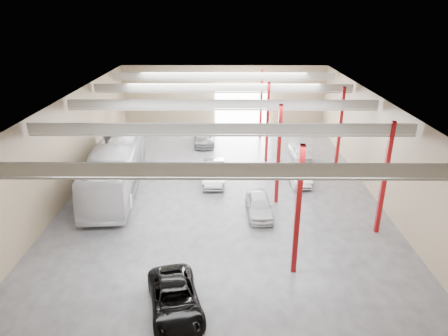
{
  "coord_description": "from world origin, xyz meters",
  "views": [
    {
      "loc": [
        0.32,
        -27.32,
        12.88
      ],
      "look_at": [
        0.11,
        -1.12,
        2.2
      ],
      "focal_mm": 32.0,
      "sensor_mm": 36.0,
      "label": 1
    }
  ],
  "objects_px": {
    "black_sedan": "(175,299)",
    "car_row_c": "(204,137)",
    "car_right_far": "(300,152)",
    "car_row_b": "(214,172)",
    "car_row_a": "(259,205)",
    "coach_bus": "(116,167)",
    "car_right_near": "(298,174)"
  },
  "relations": [
    {
      "from": "black_sedan",
      "to": "car_row_c",
      "type": "height_order",
      "value": "car_row_c"
    },
    {
      "from": "car_row_a",
      "to": "car_right_far",
      "type": "bearing_deg",
      "value": 64.48
    },
    {
      "from": "black_sedan",
      "to": "car_right_near",
      "type": "bearing_deg",
      "value": 46.83
    },
    {
      "from": "car_right_near",
      "to": "coach_bus",
      "type": "bearing_deg",
      "value": -178.31
    },
    {
      "from": "black_sedan",
      "to": "car_right_far",
      "type": "relative_size",
      "value": 1.22
    },
    {
      "from": "car_row_a",
      "to": "car_right_far",
      "type": "xyz_separation_m",
      "value": [
        4.46,
        10.52,
        -0.02
      ]
    },
    {
      "from": "car_row_a",
      "to": "car_right_near",
      "type": "bearing_deg",
      "value": 54.61
    },
    {
      "from": "car_right_far",
      "to": "car_row_c",
      "type": "bearing_deg",
      "value": 151.07
    },
    {
      "from": "coach_bus",
      "to": "car_row_b",
      "type": "relative_size",
      "value": 2.65
    },
    {
      "from": "black_sedan",
      "to": "car_right_near",
      "type": "xyz_separation_m",
      "value": [
        7.89,
        14.44,
        0.01
      ]
    },
    {
      "from": "car_row_b",
      "to": "car_right_near",
      "type": "xyz_separation_m",
      "value": [
        6.6,
        -0.06,
        -0.12
      ]
    },
    {
      "from": "car_row_c",
      "to": "car_right_far",
      "type": "bearing_deg",
      "value": -29.03
    },
    {
      "from": "car_row_b",
      "to": "car_right_near",
      "type": "bearing_deg",
      "value": -1.93
    },
    {
      "from": "car_right_near",
      "to": "car_right_far",
      "type": "height_order",
      "value": "car_right_near"
    },
    {
      "from": "car_row_c",
      "to": "coach_bus",
      "type": "bearing_deg",
      "value": -123.06
    },
    {
      "from": "car_right_near",
      "to": "black_sedan",
      "type": "bearing_deg",
      "value": -122.63
    },
    {
      "from": "coach_bus",
      "to": "car_right_near",
      "type": "distance_m",
      "value": 13.94
    },
    {
      "from": "black_sedan",
      "to": "car_row_c",
      "type": "bearing_deg",
      "value": 75.48
    },
    {
      "from": "car_row_a",
      "to": "coach_bus",
      "type": "bearing_deg",
      "value": 156.72
    },
    {
      "from": "car_row_b",
      "to": "car_row_a",
      "type": "bearing_deg",
      "value": -60.87
    },
    {
      "from": "car_row_c",
      "to": "car_right_near",
      "type": "distance_m",
      "value": 12.23
    },
    {
      "from": "coach_bus",
      "to": "car_row_a",
      "type": "distance_m",
      "value": 11.17
    },
    {
      "from": "car_row_b",
      "to": "car_right_far",
      "type": "distance_m",
      "value": 9.2
    },
    {
      "from": "car_row_a",
      "to": "car_row_c",
      "type": "distance_m",
      "value": 15.33
    },
    {
      "from": "black_sedan",
      "to": "car_row_b",
      "type": "distance_m",
      "value": 14.56
    },
    {
      "from": "black_sedan",
      "to": "car_right_far",
      "type": "xyz_separation_m",
      "value": [
        8.92,
        19.64,
        0.0
      ]
    },
    {
      "from": "coach_bus",
      "to": "car_row_c",
      "type": "height_order",
      "value": "coach_bus"
    },
    {
      "from": "car_row_b",
      "to": "car_row_c",
      "type": "relative_size",
      "value": 0.98
    },
    {
      "from": "car_row_a",
      "to": "car_row_c",
      "type": "height_order",
      "value": "car_row_c"
    },
    {
      "from": "black_sedan",
      "to": "car_row_b",
      "type": "xyz_separation_m",
      "value": [
        1.28,
        14.5,
        0.13
      ]
    },
    {
      "from": "car_row_c",
      "to": "car_row_b",
      "type": "bearing_deg",
      "value": -86.19
    },
    {
      "from": "coach_bus",
      "to": "car_right_near",
      "type": "height_order",
      "value": "coach_bus"
    }
  ]
}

